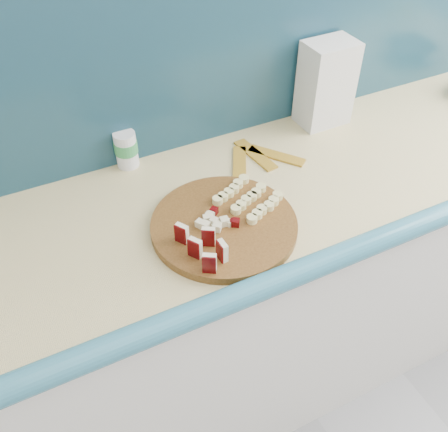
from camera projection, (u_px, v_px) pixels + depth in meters
The scene contains 9 objects.
kitchen_counter at pixel (309, 271), 1.73m from camera, with size 2.20×0.63×0.91m.
backsplash at pixel (282, 43), 1.44m from camera, with size 2.20×0.02×0.50m, color teal.
cutting_board at pixel (224, 225), 1.23m from camera, with size 0.36×0.36×0.02m, color #45280E.
apple_wedges at pixel (203, 246), 1.13m from camera, with size 0.09×0.15×0.05m.
apple_chunks at pixel (218, 224), 1.20m from camera, with size 0.06×0.06×0.02m.
banana_slices at pixel (248, 199), 1.27m from camera, with size 0.17×0.17×0.02m.
flour_bag at pixel (326, 84), 1.51m from camera, with size 0.15×0.11×0.26m, color silver.
canister at pixel (126, 149), 1.39m from camera, with size 0.07×0.07×0.11m.
banana_peel at pixel (257, 158), 1.45m from camera, with size 0.24×0.20×0.01m.
Camera 1 is at (-0.67, 0.61, 1.77)m, focal length 40.00 mm.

